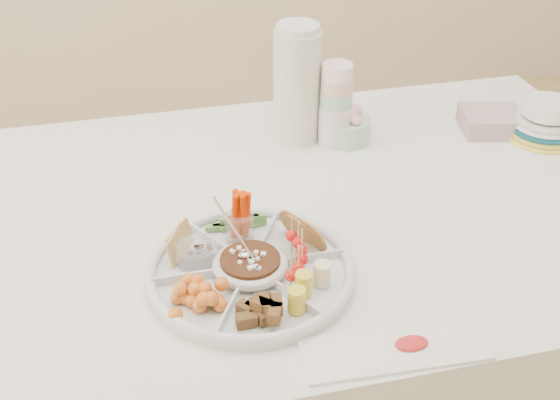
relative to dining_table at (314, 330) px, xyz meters
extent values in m
cube|color=white|center=(0.00, 0.00, 0.00)|extent=(1.52, 1.02, 0.76)
cylinder|color=white|center=(-0.19, -0.21, 0.40)|extent=(0.38, 0.38, 0.04)
cylinder|color=#492411|center=(-0.19, -0.21, 0.41)|extent=(0.11, 0.11, 0.04)
cylinder|color=white|center=(0.11, 0.25, 0.49)|extent=(0.10, 0.10, 0.22)
cylinder|color=beige|center=(0.03, 0.29, 0.53)|extent=(0.15, 0.15, 0.30)
cylinder|color=#97B59F|center=(0.14, 0.25, 0.42)|extent=(0.13, 0.13, 0.09)
cube|color=#B79499|center=(0.52, 0.22, 0.40)|extent=(0.17, 0.16, 0.05)
cylinder|color=#FCCF61|center=(0.62, 0.14, 0.43)|extent=(0.22, 0.22, 0.11)
cube|color=white|center=(0.00, -0.45, 0.38)|extent=(0.31, 0.12, 0.01)
camera|label=1|loc=(-0.37, -1.20, 1.22)|focal=45.00mm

